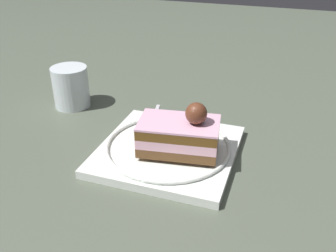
{
  "coord_description": "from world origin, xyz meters",
  "views": [
    {
      "loc": [
        0.13,
        -0.42,
        0.31
      ],
      "look_at": [
        -0.03,
        0.03,
        0.05
      ],
      "focal_mm": 39.94,
      "sensor_mm": 36.0,
      "label": 1
    }
  ],
  "objects_px": {
    "fork": "(152,121)",
    "drink_glass_near": "(71,89)",
    "dessert_plate": "(168,149)",
    "cake_slice": "(180,134)"
  },
  "relations": [
    {
      "from": "cake_slice",
      "to": "dessert_plate",
      "type": "bearing_deg",
      "value": 156.21
    },
    {
      "from": "cake_slice",
      "to": "drink_glass_near",
      "type": "bearing_deg",
      "value": 155.65
    },
    {
      "from": "dessert_plate",
      "to": "drink_glass_near",
      "type": "xyz_separation_m",
      "value": [
        -0.23,
        0.1,
        0.02
      ]
    },
    {
      "from": "dessert_plate",
      "to": "cake_slice",
      "type": "height_order",
      "value": "cake_slice"
    },
    {
      "from": "fork",
      "to": "cake_slice",
      "type": "bearing_deg",
      "value": -43.87
    },
    {
      "from": "fork",
      "to": "drink_glass_near",
      "type": "bearing_deg",
      "value": 165.25
    },
    {
      "from": "fork",
      "to": "drink_glass_near",
      "type": "xyz_separation_m",
      "value": [
        -0.18,
        0.05,
        0.01
      ]
    },
    {
      "from": "drink_glass_near",
      "to": "dessert_plate",
      "type": "bearing_deg",
      "value": -24.4
    },
    {
      "from": "dessert_plate",
      "to": "drink_glass_near",
      "type": "distance_m",
      "value": 0.25
    },
    {
      "from": "cake_slice",
      "to": "fork",
      "type": "xyz_separation_m",
      "value": [
        -0.07,
        0.06,
        -0.02
      ]
    }
  ]
}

